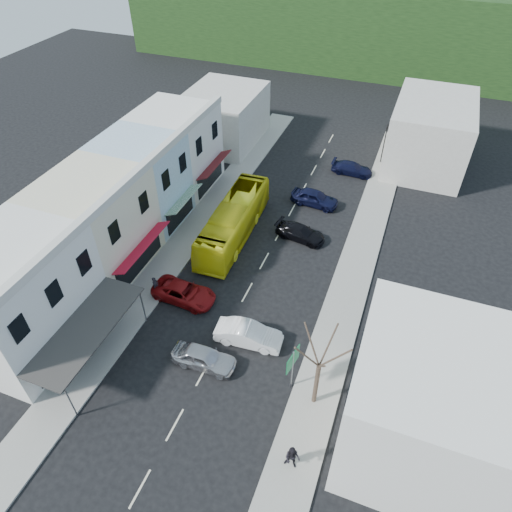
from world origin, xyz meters
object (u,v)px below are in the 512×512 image
(car_red, at_px, (184,293))
(pedestrian_right, at_px, (292,458))
(pedestrian_left, at_px, (156,286))
(direction_sign, at_px, (292,370))
(bus, at_px, (234,222))
(car_white, at_px, (249,335))
(street_tree, at_px, (319,366))
(car_silver, at_px, (204,358))
(traffic_signal, at_px, (384,144))

(car_red, height_order, pedestrian_right, pedestrian_right)
(pedestrian_left, bearing_deg, direction_sign, -111.62)
(pedestrian_left, bearing_deg, bus, -20.03)
(pedestrian_right, bearing_deg, car_white, 127.36)
(car_red, bearing_deg, car_white, -105.63)
(pedestrian_right, xyz_separation_m, street_tree, (0.10, 4.42, 2.81))
(pedestrian_right, relative_size, street_tree, 0.22)
(bus, xyz_separation_m, street_tree, (11.25, -13.77, 2.26))
(car_silver, height_order, car_white, same)
(car_white, height_order, traffic_signal, traffic_signal)
(traffic_signal, bearing_deg, direction_sign, 87.68)
(pedestrian_left, bearing_deg, street_tree, -111.56)
(car_white, height_order, car_red, same)
(pedestrian_left, distance_m, traffic_signal, 30.03)
(car_silver, height_order, traffic_signal, traffic_signal)
(car_silver, height_order, direction_sign, direction_sign)
(direction_sign, xyz_separation_m, street_tree, (1.70, -0.56, 1.99))
(street_tree, bearing_deg, traffic_signal, 91.63)
(car_silver, relative_size, pedestrian_left, 2.59)
(car_white, bearing_deg, bus, 22.52)
(pedestrian_right, bearing_deg, car_red, 141.57)
(car_red, height_order, traffic_signal, traffic_signal)
(traffic_signal, bearing_deg, car_white, 79.85)
(traffic_signal, bearing_deg, pedestrian_left, 63.22)
(bus, xyz_separation_m, pedestrian_left, (-2.77, -9.08, -0.55))
(car_white, distance_m, direction_sign, 4.72)
(pedestrian_left, distance_m, pedestrian_right, 16.64)
(bus, xyz_separation_m, direction_sign, (9.54, -13.21, 0.27))
(bus, distance_m, car_red, 8.74)
(pedestrian_left, bearing_deg, car_silver, -128.97)
(direction_sign, height_order, traffic_signal, traffic_signal)
(car_white, distance_m, traffic_signal, 29.14)
(pedestrian_right, height_order, street_tree, street_tree)
(car_silver, distance_m, traffic_signal, 32.33)
(car_white, bearing_deg, pedestrian_right, -148.37)
(pedestrian_right, bearing_deg, car_silver, 149.87)
(car_white, xyz_separation_m, pedestrian_left, (-8.42, 1.73, 0.30))
(car_red, distance_m, street_tree, 13.21)
(car_red, bearing_deg, car_silver, -137.25)
(car_red, relative_size, street_tree, 0.60)
(car_white, relative_size, street_tree, 0.58)
(bus, height_order, traffic_signal, traffic_signal)
(traffic_signal, bearing_deg, pedestrian_right, 90.42)
(car_silver, distance_m, car_red, 6.44)
(car_red, xyz_separation_m, street_tree, (11.79, -5.09, 3.11))
(bus, bearing_deg, direction_sign, -56.18)
(street_tree, bearing_deg, car_red, 156.67)
(street_tree, bearing_deg, direction_sign, 161.91)
(pedestrian_left, height_order, pedestrian_right, same)
(car_silver, distance_m, pedestrian_left, 7.81)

